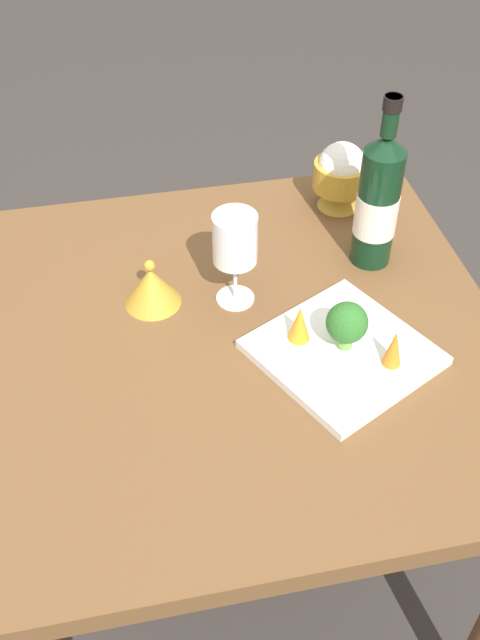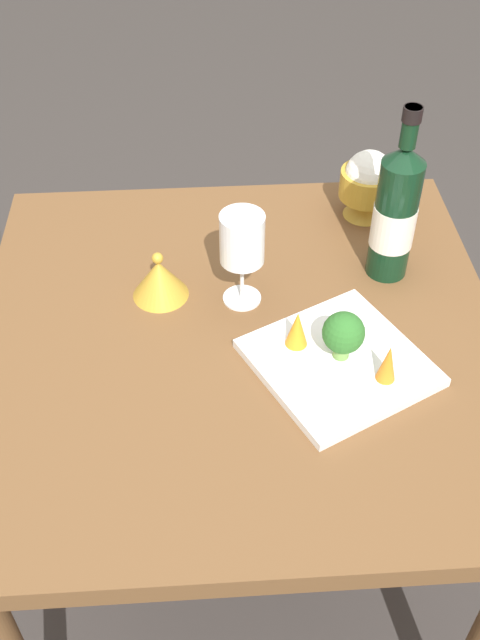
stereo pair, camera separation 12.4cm
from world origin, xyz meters
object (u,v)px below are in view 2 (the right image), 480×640
at_px(serving_plate, 339,363).
at_px(wine_bottle, 395,213).
at_px(carrot_garnish_right, 388,363).
at_px(carrot_garnish_left, 297,328).
at_px(rice_bowl, 368,183).
at_px(rice_bowl_lid, 159,278).
at_px(broccoli_floret, 343,334).
at_px(wine_glass, 242,241).

bearing_deg(serving_plate, wine_bottle, 61.76).
bearing_deg(carrot_garnish_right, carrot_garnish_left, 146.82).
bearing_deg(wine_bottle, rice_bowl, 92.44).
bearing_deg(carrot_garnish_left, rice_bowl_lid, 145.54).
distance_m(rice_bowl_lid, broccoli_floret, 0.35).
height_order(wine_glass, serving_plate, wine_glass).
bearing_deg(rice_bowl, rice_bowl_lid, -151.68).
distance_m(wine_bottle, carrot_garnish_left, 0.28).
xyz_separation_m(carrot_garnish_left, carrot_garnish_right, (0.13, -0.08, 0.00)).
bearing_deg(rice_bowl_lid, rice_bowl, 28.32).
relative_size(wine_glass, serving_plate, 0.53).
height_order(serving_plate, carrot_garnish_right, carrot_garnish_right).
bearing_deg(serving_plate, wine_glass, 130.03).
relative_size(wine_glass, carrot_garnish_right, 2.58).
relative_size(rice_bowl_lid, carrot_garnish_right, 1.44).
distance_m(broccoli_floret, carrot_garnish_right, 0.08).
height_order(rice_bowl, carrot_garnish_left, rice_bowl).
distance_m(wine_glass, carrot_garnish_left, 0.17).
height_order(wine_bottle, carrot_garnish_right, wine_bottle).
relative_size(wine_glass, broccoli_floret, 2.09).
height_order(wine_bottle, rice_bowl, wine_bottle).
height_order(wine_glass, rice_bowl, wine_glass).
distance_m(wine_glass, carrot_garnish_right, 0.31).
bearing_deg(carrot_garnish_right, broccoli_floret, 139.50).
distance_m(rice_bowl, broccoli_floret, 0.42).
bearing_deg(rice_bowl_lid, wine_glass, -8.34).
height_order(serving_plate, carrot_garnish_left, carrot_garnish_left).
bearing_deg(rice_bowl_lid, carrot_garnish_left, -34.46).
xyz_separation_m(rice_bowl, broccoli_floret, (-0.11, -0.41, -0.01)).
relative_size(wine_bottle, carrot_garnish_right, 4.75).
relative_size(rice_bowl, serving_plate, 0.42).
relative_size(broccoli_floret, carrot_garnish_right, 1.24).
xyz_separation_m(rice_bowl_lid, carrot_garnish_right, (0.35, -0.24, 0.01)).
xyz_separation_m(rice_bowl, carrot_garnish_right, (-0.05, -0.46, -0.02)).
xyz_separation_m(wine_glass, carrot_garnish_right, (0.21, -0.22, -0.08)).
xyz_separation_m(serving_plate, carrot_garnish_left, (-0.07, 0.04, 0.04)).
bearing_deg(serving_plate, broccoli_floret, 66.19).
relative_size(wine_bottle, serving_plate, 0.98).
xyz_separation_m(wine_bottle, rice_bowl_lid, (-0.41, -0.04, -0.09)).
distance_m(serving_plate, carrot_garnish_left, 0.09).
bearing_deg(carrot_garnish_right, wine_glass, 133.98).
bearing_deg(wine_glass, rice_bowl_lid, 171.66).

